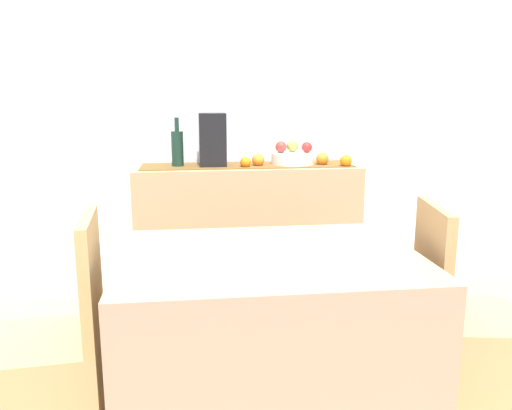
{
  "coord_description": "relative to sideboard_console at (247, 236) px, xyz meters",
  "views": [
    {
      "loc": [
        -0.34,
        -2.2,
        1.31
      ],
      "look_at": [
        -0.01,
        0.38,
        0.76
      ],
      "focal_mm": 35.89,
      "sensor_mm": 36.0,
      "label": 1
    }
  ],
  "objects": [
    {
      "name": "orange_loose_end",
      "position": [
        0.07,
        -0.03,
        0.49
      ],
      "size": [
        0.08,
        0.08,
        0.08
      ],
      "primitive_type": "sphere",
      "color": "orange",
      "rests_on": "sideboard_console"
    },
    {
      "name": "chair_near_window",
      "position": [
        -0.87,
        -1.32,
        -0.18
      ],
      "size": [
        0.43,
        0.43,
        0.9
      ],
      "color": "tan",
      "rests_on": "ground"
    },
    {
      "name": "coffee_cup",
      "position": [
        0.15,
        -1.41,
        0.34
      ],
      "size": [
        0.09,
        0.09,
        0.09
      ],
      "primitive_type": "cylinder",
      "color": "silver",
      "rests_on": "dining_table"
    },
    {
      "name": "wine_bottle",
      "position": [
        -0.42,
        0.0,
        0.56
      ],
      "size": [
        0.07,
        0.07,
        0.3
      ],
      "color": "#193528",
      "rests_on": "sideboard_console"
    },
    {
      "name": "coffee_maker",
      "position": [
        -0.21,
        0.0,
        0.61
      ],
      "size": [
        0.16,
        0.18,
        0.32
      ],
      "primitive_type": "cube",
      "color": "black",
      "rests_on": "sideboard_console"
    },
    {
      "name": "orange_loose_mid",
      "position": [
        0.47,
        -0.04,
        0.49
      ],
      "size": [
        0.08,
        0.08,
        0.08
      ],
      "primitive_type": "sphere",
      "color": "orange",
      "rests_on": "sideboard_console"
    },
    {
      "name": "room_wall_rear",
      "position": [
        0.0,
        0.26,
        0.9
      ],
      "size": [
        6.4,
        0.06,
        2.7
      ],
      "primitive_type": "cube",
      "color": "silver",
      "rests_on": "ground"
    },
    {
      "name": "open_book",
      "position": [
        0.06,
        -1.36,
        0.3
      ],
      "size": [
        0.33,
        0.28,
        0.02
      ],
      "primitive_type": "cube",
      "rotation": [
        0.0,
        0.0,
        -0.26
      ],
      "color": "white",
      "rests_on": "dining_table"
    },
    {
      "name": "apple_rear",
      "position": [
        0.3,
        0.05,
        0.56
      ],
      "size": [
        0.07,
        0.07,
        0.07
      ],
      "primitive_type": "sphere",
      "color": "#8EA644",
      "rests_on": "fruit_bowl"
    },
    {
      "name": "orange_loose_near_bowl",
      "position": [
        0.59,
        -0.12,
        0.48
      ],
      "size": [
        0.07,
        0.07,
        0.07
      ],
      "primitive_type": "sphere",
      "color": "orange",
      "rests_on": "sideboard_console"
    },
    {
      "name": "dining_table",
      "position": [
        -0.06,
        -1.32,
        -0.08
      ],
      "size": [
        1.11,
        0.81,
        0.74
      ],
      "primitive_type": "cube",
      "color": "tan",
      "rests_on": "ground"
    },
    {
      "name": "orange_loose_far",
      "position": [
        -0.01,
        -0.08,
        0.48
      ],
      "size": [
        0.07,
        0.07,
        0.07
      ],
      "primitive_type": "sphere",
      "color": "orange",
      "rests_on": "sideboard_console"
    },
    {
      "name": "apple_upper",
      "position": [
        0.38,
        0.01,
        0.56
      ],
      "size": [
        0.07,
        0.07,
        0.07
      ],
      "primitive_type": "sphere",
      "color": "red",
      "rests_on": "fruit_bowl"
    },
    {
      "name": "ground_plane",
      "position": [
        0.0,
        -0.92,
        -0.46
      ],
      "size": [
        6.4,
        6.4,
        0.02
      ],
      "primitive_type": "cube",
      "color": "tan",
      "rests_on": "ground"
    },
    {
      "name": "apple_front",
      "position": [
        0.22,
        0.02,
        0.56
      ],
      "size": [
        0.07,
        0.07,
        0.07
      ],
      "primitive_type": "sphere",
      "color": "#B73730",
      "rests_on": "fruit_bowl"
    },
    {
      "name": "table_runner",
      "position": [
        0.0,
        0.0,
        0.45
      ],
      "size": [
        1.29,
        0.32,
        0.01
      ],
      "primitive_type": "cube",
      "color": "brown",
      "rests_on": "sideboard_console"
    },
    {
      "name": "chair_by_corner",
      "position": [
        0.76,
        -1.32,
        -0.18
      ],
      "size": [
        0.46,
        0.46,
        0.9
      ],
      "color": "tan",
      "rests_on": "ground"
    },
    {
      "name": "sideboard_console",
      "position": [
        0.0,
        0.0,
        0.0
      ],
      "size": [
        1.37,
        0.42,
        0.9
      ],
      "primitive_type": "cube",
      "color": "tan",
      "rests_on": "ground"
    },
    {
      "name": "fruit_bowl",
      "position": [
        0.29,
        0.0,
        0.49
      ],
      "size": [
        0.27,
        0.27,
        0.07
      ],
      "primitive_type": "cylinder",
      "color": "silver",
      "rests_on": "table_runner"
    }
  ]
}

